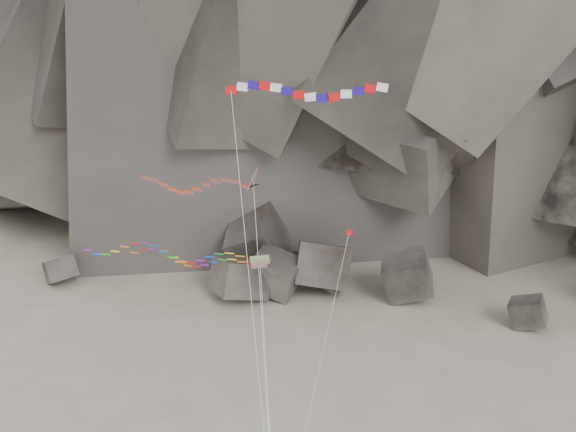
% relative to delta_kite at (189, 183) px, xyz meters
% --- Properties ---
extents(boulder_field, '(74.90, 15.64, 9.84)m').
position_rel_delta_kite_xyz_m(boulder_field, '(8.35, 28.41, -19.05)').
color(boulder_field, '#47423F').
rests_on(boulder_field, ground).
extents(delta_kite, '(14.69, 15.11, 21.64)m').
position_rel_delta_kite_xyz_m(delta_kite, '(0.00, 0.00, 0.00)').
color(delta_kite, red).
rests_on(delta_kite, ground).
extents(banner_kite, '(10.50, 11.91, 28.19)m').
position_rel_delta_kite_xyz_m(banner_kite, '(9.41, -3.37, 7.57)').
color(banner_kite, red).
rests_on(banner_kite, ground).
extents(parafoil_kite, '(15.98, 8.44, 17.34)m').
position_rel_delta_kite_xyz_m(parafoil_kite, '(0.41, -6.28, -3.13)').
color(parafoil_kite, '#E6F60D').
rests_on(parafoil_kite, ground).
extents(pennant_kite, '(2.93, 9.58, 18.84)m').
position_rel_delta_kite_xyz_m(pennant_kite, '(11.98, -7.37, -6.29)').
color(pennant_kite, red).
rests_on(pennant_kite, ground).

